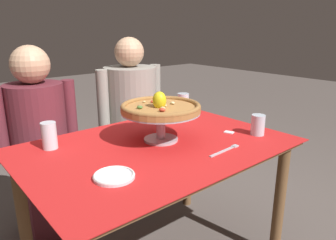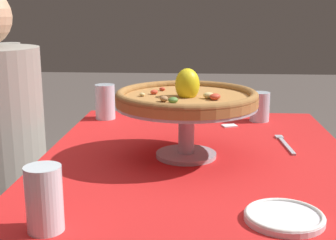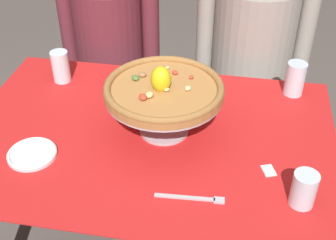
{
  "view_description": "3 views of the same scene",
  "coord_description": "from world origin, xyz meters",
  "px_view_note": "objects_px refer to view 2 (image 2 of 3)",
  "views": [
    {
      "loc": [
        -0.9,
        -1.15,
        1.27
      ],
      "look_at": [
        0.11,
        0.05,
        0.81
      ],
      "focal_mm": 33.93,
      "sensor_mm": 36.0,
      "label": 1
    },
    {
      "loc": [
        -1.21,
        -0.0,
        1.13
      ],
      "look_at": [
        0.01,
        0.08,
        0.83
      ],
      "focal_mm": 49.73,
      "sensor_mm": 36.0,
      "label": 2
    },
    {
      "loc": [
        0.29,
        -1.17,
        1.68
      ],
      "look_at": [
        0.07,
        0.01,
        0.78
      ],
      "focal_mm": 47.86,
      "sensor_mm": 36.0,
      "label": 3
    }
  ],
  "objects_px": {
    "pizza_stand": "(186,119)",
    "water_glass_front_right": "(259,109)",
    "water_glass_back_left": "(44,203)",
    "side_plate": "(283,216)",
    "dinner_fork": "(284,143)",
    "sugar_packet": "(229,126)",
    "water_glass_back_right": "(105,104)",
    "pizza": "(186,97)"
  },
  "relations": [
    {
      "from": "pizza_stand",
      "to": "water_glass_front_right",
      "type": "relative_size",
      "value": 3.6
    },
    {
      "from": "pizza_stand",
      "to": "sugar_packet",
      "type": "xyz_separation_m",
      "value": [
        0.36,
        -0.14,
        -0.11
      ]
    },
    {
      "from": "water_glass_back_right",
      "to": "sugar_packet",
      "type": "xyz_separation_m",
      "value": [
        -0.09,
        -0.47,
        -0.05
      ]
    },
    {
      "from": "pizza_stand",
      "to": "water_glass_back_right",
      "type": "bearing_deg",
      "value": 35.6
    },
    {
      "from": "pizza_stand",
      "to": "water_glass_back_left",
      "type": "relative_size",
      "value": 3.06
    },
    {
      "from": "water_glass_front_right",
      "to": "side_plate",
      "type": "bearing_deg",
      "value": 176.35
    },
    {
      "from": "water_glass_front_right",
      "to": "sugar_packet",
      "type": "relative_size",
      "value": 2.18
    },
    {
      "from": "pizza_stand",
      "to": "dinner_fork",
      "type": "height_order",
      "value": "pizza_stand"
    },
    {
      "from": "pizza_stand",
      "to": "dinner_fork",
      "type": "relative_size",
      "value": 1.9
    },
    {
      "from": "water_glass_front_right",
      "to": "pizza",
      "type": "bearing_deg",
      "value": 149.9
    },
    {
      "from": "pizza_stand",
      "to": "water_glass_front_right",
      "type": "height_order",
      "value": "pizza_stand"
    },
    {
      "from": "water_glass_back_right",
      "to": "side_plate",
      "type": "xyz_separation_m",
      "value": [
        -0.85,
        -0.53,
        -0.05
      ]
    },
    {
      "from": "water_glass_back_left",
      "to": "dinner_fork",
      "type": "bearing_deg",
      "value": -42.14
    },
    {
      "from": "water_glass_front_right",
      "to": "pizza_stand",
      "type": "bearing_deg",
      "value": 149.85
    },
    {
      "from": "pizza_stand",
      "to": "side_plate",
      "type": "distance_m",
      "value": 0.46
    },
    {
      "from": "pizza",
      "to": "side_plate",
      "type": "distance_m",
      "value": 0.48
    },
    {
      "from": "side_plate",
      "to": "dinner_fork",
      "type": "relative_size",
      "value": 0.78
    },
    {
      "from": "dinner_fork",
      "to": "sugar_packet",
      "type": "bearing_deg",
      "value": 36.31
    },
    {
      "from": "water_glass_back_left",
      "to": "sugar_packet",
      "type": "xyz_separation_m",
      "value": [
        0.83,
        -0.4,
        -0.05
      ]
    },
    {
      "from": "water_glass_back_right",
      "to": "side_plate",
      "type": "distance_m",
      "value": 1.0
    },
    {
      "from": "pizza",
      "to": "side_plate",
      "type": "xyz_separation_m",
      "value": [
        -0.4,
        -0.21,
        -0.17
      ]
    },
    {
      "from": "pizza",
      "to": "water_glass_back_left",
      "type": "xyz_separation_m",
      "value": [
        -0.47,
        0.25,
        -0.12
      ]
    },
    {
      "from": "dinner_fork",
      "to": "water_glass_back_right",
      "type": "bearing_deg",
      "value": 63.91
    },
    {
      "from": "water_glass_front_right",
      "to": "dinner_fork",
      "type": "height_order",
      "value": "water_glass_front_right"
    },
    {
      "from": "water_glass_back_right",
      "to": "sugar_packet",
      "type": "distance_m",
      "value": 0.48
    },
    {
      "from": "water_glass_back_left",
      "to": "sugar_packet",
      "type": "distance_m",
      "value": 0.92
    },
    {
      "from": "water_glass_back_left",
      "to": "side_plate",
      "type": "bearing_deg",
      "value": -81.09
    },
    {
      "from": "pizza_stand",
      "to": "pizza",
      "type": "bearing_deg",
      "value": -172.37
    },
    {
      "from": "pizza",
      "to": "water_glass_back_left",
      "type": "height_order",
      "value": "pizza"
    },
    {
      "from": "water_glass_front_right",
      "to": "water_glass_back_left",
      "type": "bearing_deg",
      "value": 150.78
    },
    {
      "from": "pizza_stand",
      "to": "water_glass_back_right",
      "type": "relative_size",
      "value": 2.98
    },
    {
      "from": "dinner_fork",
      "to": "sugar_packet",
      "type": "distance_m",
      "value": 0.27
    },
    {
      "from": "water_glass_back_left",
      "to": "dinner_fork",
      "type": "xyz_separation_m",
      "value": [
        0.61,
        -0.56,
        -0.05
      ]
    },
    {
      "from": "pizza",
      "to": "water_glass_front_right",
      "type": "bearing_deg",
      "value": -30.1
    },
    {
      "from": "water_glass_back_left",
      "to": "side_plate",
      "type": "height_order",
      "value": "water_glass_back_left"
    },
    {
      "from": "water_glass_front_right",
      "to": "dinner_fork",
      "type": "bearing_deg",
      "value": -172.38
    },
    {
      "from": "water_glass_back_left",
      "to": "dinner_fork",
      "type": "distance_m",
      "value": 0.83
    },
    {
      "from": "pizza_stand",
      "to": "water_glass_back_right",
      "type": "distance_m",
      "value": 0.56
    },
    {
      "from": "pizza_stand",
      "to": "water_glass_front_right",
      "type": "bearing_deg",
      "value": -30.15
    },
    {
      "from": "water_glass_back_left",
      "to": "water_glass_front_right",
      "type": "bearing_deg",
      "value": -29.22
    },
    {
      "from": "water_glass_back_right",
      "to": "water_glass_front_right",
      "type": "height_order",
      "value": "water_glass_back_right"
    },
    {
      "from": "water_glass_back_right",
      "to": "pizza_stand",
      "type": "bearing_deg",
      "value": -144.4
    }
  ]
}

